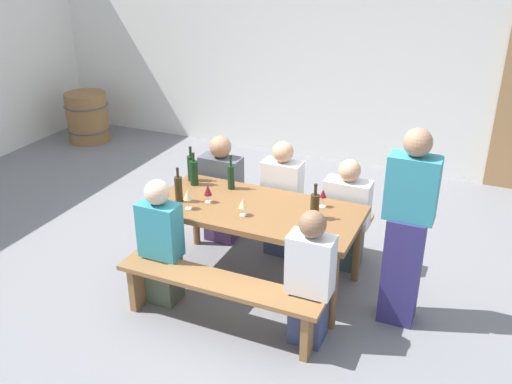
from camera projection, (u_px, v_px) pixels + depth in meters
ground_plane at (256, 280)px, 5.24m from camera, size 24.00×24.00×0.00m
back_wall at (359, 43)px, 7.29m from camera, size 14.00×0.20×3.20m
tasting_table at (256, 216)px, 4.95m from camera, size 1.82×0.87×0.75m
bench_near at (219, 291)px, 4.48m from camera, size 1.72×0.30×0.45m
bench_far at (285, 213)px, 5.70m from camera, size 1.72×0.30×0.45m
wine_bottle_0 at (315, 206)px, 4.69m from camera, size 0.08×0.08×0.31m
wine_bottle_1 at (191, 168)px, 5.40m from camera, size 0.07×0.07×0.34m
wine_bottle_2 at (231, 176)px, 5.23m from camera, size 0.07×0.07×0.33m
wine_bottle_3 at (179, 188)px, 4.99m from camera, size 0.07×0.07×0.32m
wine_bottle_4 at (194, 172)px, 5.31m from camera, size 0.08×0.08×0.32m
wine_glass_0 at (243, 204)px, 4.74m from camera, size 0.08×0.08×0.15m
wine_glass_1 at (208, 190)px, 4.97m from camera, size 0.07×0.07×0.17m
wine_glass_2 at (323, 194)px, 4.88m from camera, size 0.06×0.06×0.17m
wine_glass_3 at (188, 195)px, 4.85m from camera, size 0.08×0.08×0.18m
seated_guest_near_0 at (161, 245)px, 4.74m from camera, size 0.35×0.24×1.14m
seated_guest_near_1 at (310, 281)px, 4.27m from camera, size 0.35×0.24×1.13m
seated_guest_far_0 at (222, 192)px, 5.73m from camera, size 0.42×0.24×1.12m
seated_guest_far_1 at (282, 201)px, 5.48m from camera, size 0.37×0.24×1.17m
seated_guest_far_2 at (346, 218)px, 5.26m from camera, size 0.42×0.24×1.09m
standing_host at (406, 233)px, 4.40m from camera, size 0.38×0.24×1.66m
wine_barrel at (88, 117)px, 8.53m from camera, size 0.65×0.65×0.73m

